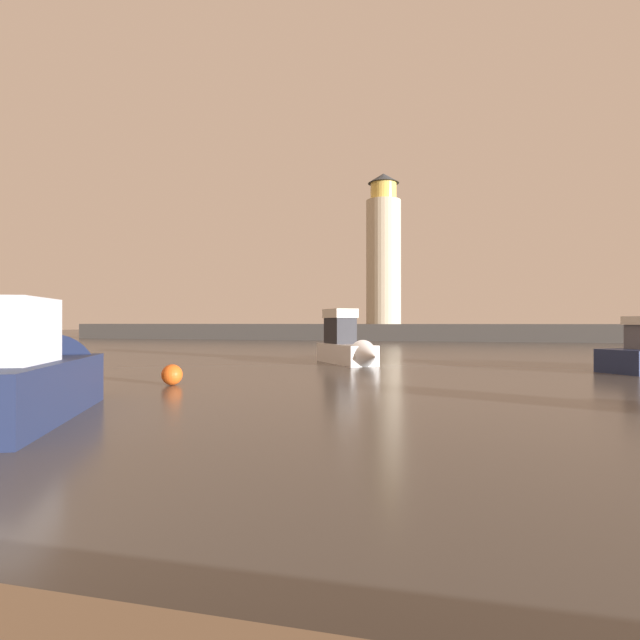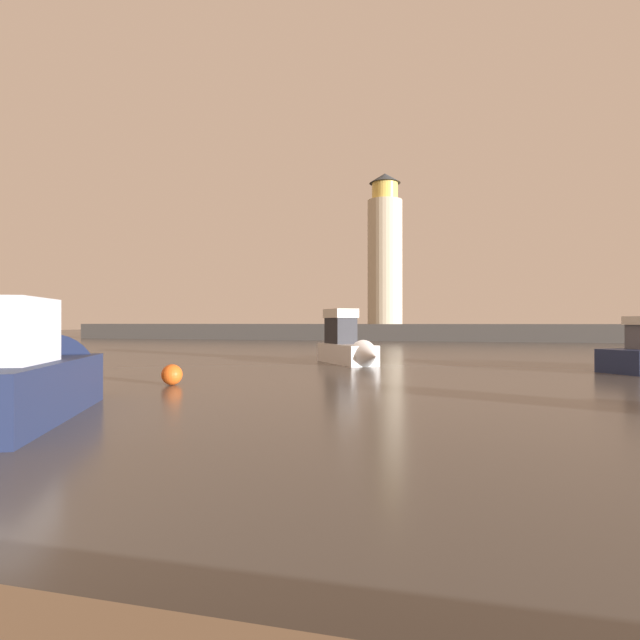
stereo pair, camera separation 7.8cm
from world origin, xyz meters
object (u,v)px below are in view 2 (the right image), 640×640
Objects in this scene: mooring_buoy at (172,375)px; motorboat_0 at (349,346)px; lighthouse at (385,253)px; motorboat_2 at (31,376)px.

motorboat_0 is at bearing 68.92° from mooring_buoy.
lighthouse is at bearing 88.72° from mooring_buoy.
lighthouse is 39.08m from motorboat_0.
lighthouse reaches higher than motorboat_0.
motorboat_0 reaches higher than mooring_buoy.
lighthouse is 25.81× the size of mooring_buoy.
mooring_buoy is (-1.08, -48.42, -10.54)m from lighthouse.
mooring_buoy is (0.40, 5.84, -0.52)m from motorboat_2.
mooring_buoy is at bearing -111.08° from motorboat_0.
motorboat_2 is at bearing -105.30° from motorboat_0.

